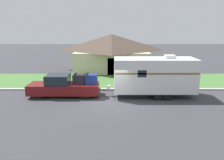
# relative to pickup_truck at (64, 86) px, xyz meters

# --- Properties ---
(ground_plane) EXTENTS (120.00, 120.00, 0.00)m
(ground_plane) POSITION_rel_pickup_truck_xyz_m (3.93, -1.93, -0.88)
(ground_plane) COLOR #38383D
(curb_strip) EXTENTS (80.00, 0.30, 0.14)m
(curb_strip) POSITION_rel_pickup_truck_xyz_m (3.93, 1.82, -0.81)
(curb_strip) COLOR beige
(curb_strip) RESTS_ON ground_plane
(lawn_strip) EXTENTS (80.00, 7.00, 0.03)m
(lawn_strip) POSITION_rel_pickup_truck_xyz_m (3.93, 5.47, -0.86)
(lawn_strip) COLOR #477538
(lawn_strip) RESTS_ON ground_plane
(house_across_street) EXTENTS (10.30, 8.34, 4.81)m
(house_across_street) POSITION_rel_pickup_truck_xyz_m (3.93, 12.13, 1.62)
(house_across_street) COLOR beige
(house_across_street) RESTS_ON ground_plane
(pickup_truck) EXTENTS (6.00, 1.97, 2.00)m
(pickup_truck) POSITION_rel_pickup_truck_xyz_m (0.00, 0.00, 0.00)
(pickup_truck) COLOR black
(pickup_truck) RESTS_ON ground_plane
(travel_trailer) EXTENTS (7.79, 2.48, 3.51)m
(travel_trailer) POSITION_rel_pickup_truck_xyz_m (7.54, -0.00, 0.97)
(travel_trailer) COLOR black
(travel_trailer) RESTS_ON ground_plane
(mailbox) EXTENTS (0.48, 0.20, 1.27)m
(mailbox) POSITION_rel_pickup_truck_xyz_m (7.51, 2.47, 0.10)
(mailbox) COLOR brown
(mailbox) RESTS_ON ground_plane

